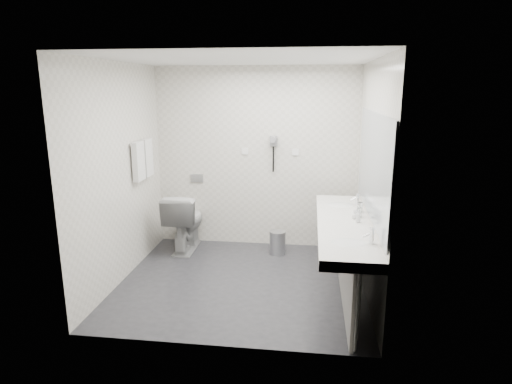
# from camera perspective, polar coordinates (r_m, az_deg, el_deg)

# --- Properties ---
(floor) EXTENTS (2.80, 2.80, 0.00)m
(floor) POSITION_cam_1_polar(r_m,az_deg,el_deg) (5.16, -1.91, -11.76)
(floor) COLOR #2A292E
(floor) RESTS_ON ground
(ceiling) EXTENTS (2.80, 2.80, 0.00)m
(ceiling) POSITION_cam_1_polar(r_m,az_deg,el_deg) (4.66, -2.16, 17.19)
(ceiling) COLOR white
(ceiling) RESTS_ON wall_back
(wall_back) EXTENTS (2.80, 0.00, 2.80)m
(wall_back) POSITION_cam_1_polar(r_m,az_deg,el_deg) (6.02, -0.03, 4.47)
(wall_back) COLOR silver
(wall_back) RESTS_ON floor
(wall_front) EXTENTS (2.80, 0.00, 2.80)m
(wall_front) POSITION_cam_1_polar(r_m,az_deg,el_deg) (3.51, -5.44, -2.32)
(wall_front) COLOR silver
(wall_front) RESTS_ON floor
(wall_left) EXTENTS (0.00, 2.60, 2.60)m
(wall_left) POSITION_cam_1_polar(r_m,az_deg,el_deg) (5.17, -17.55, 2.28)
(wall_left) COLOR silver
(wall_left) RESTS_ON floor
(wall_right) EXTENTS (0.00, 2.60, 2.60)m
(wall_right) POSITION_cam_1_polar(r_m,az_deg,el_deg) (4.74, 14.94, 1.47)
(wall_right) COLOR silver
(wall_right) RESTS_ON floor
(vanity_counter) EXTENTS (0.55, 2.20, 0.10)m
(vanity_counter) POSITION_cam_1_polar(r_m,az_deg,el_deg) (4.63, 11.53, -4.39)
(vanity_counter) COLOR white
(vanity_counter) RESTS_ON floor
(vanity_panel) EXTENTS (0.03, 2.15, 0.75)m
(vanity_panel) POSITION_cam_1_polar(r_m,az_deg,el_deg) (4.78, 11.59, -9.25)
(vanity_panel) COLOR gray
(vanity_panel) RESTS_ON floor
(vanity_post_near) EXTENTS (0.06, 0.06, 0.75)m
(vanity_post_near) POSITION_cam_1_polar(r_m,az_deg,el_deg) (3.85, 13.16, -15.27)
(vanity_post_near) COLOR silver
(vanity_post_near) RESTS_ON floor
(vanity_post_far) EXTENTS (0.06, 0.06, 0.75)m
(vanity_post_far) POSITION_cam_1_polar(r_m,az_deg,el_deg) (5.75, 11.16, -5.23)
(vanity_post_far) COLOR silver
(vanity_post_far) RESTS_ON floor
(mirror) EXTENTS (0.02, 2.20, 1.05)m
(mirror) POSITION_cam_1_polar(r_m,az_deg,el_deg) (4.50, 15.23, 3.43)
(mirror) COLOR #B2BCC6
(mirror) RESTS_ON wall_right
(basin_near) EXTENTS (0.40, 0.31, 0.05)m
(basin_near) POSITION_cam_1_polar(r_m,az_deg,el_deg) (4.01, 12.19, -6.79)
(basin_near) COLOR white
(basin_near) RESTS_ON vanity_counter
(basin_far) EXTENTS (0.40, 0.31, 0.05)m
(basin_far) POSITION_cam_1_polar(r_m,az_deg,el_deg) (5.24, 11.06, -1.83)
(basin_far) COLOR white
(basin_far) RESTS_ON vanity_counter
(faucet_near) EXTENTS (0.04, 0.04, 0.15)m
(faucet_near) POSITION_cam_1_polar(r_m,az_deg,el_deg) (4.00, 15.05, -5.62)
(faucet_near) COLOR silver
(faucet_near) RESTS_ON vanity_counter
(faucet_far) EXTENTS (0.04, 0.04, 0.15)m
(faucet_far) POSITION_cam_1_polar(r_m,az_deg,el_deg) (5.24, 13.23, -0.94)
(faucet_far) COLOR silver
(faucet_far) RESTS_ON vanity_counter
(soap_bottle_a) EXTENTS (0.08, 0.08, 0.12)m
(soap_bottle_a) POSITION_cam_1_polar(r_m,az_deg,el_deg) (4.75, 13.20, -2.62)
(soap_bottle_a) COLOR beige
(soap_bottle_a) RESTS_ON vanity_counter
(soap_bottle_b) EXTENTS (0.09, 0.09, 0.08)m
(soap_bottle_b) POSITION_cam_1_polar(r_m,az_deg,el_deg) (4.71, 12.94, -3.00)
(soap_bottle_b) COLOR beige
(soap_bottle_b) RESTS_ON vanity_counter
(soap_bottle_c) EXTENTS (0.06, 0.06, 0.13)m
(soap_bottle_c) POSITION_cam_1_polar(r_m,az_deg,el_deg) (4.59, 13.38, -3.15)
(soap_bottle_c) COLOR beige
(soap_bottle_c) RESTS_ON vanity_counter
(glass_left) EXTENTS (0.07, 0.07, 0.10)m
(glass_left) POSITION_cam_1_polar(r_m,az_deg,el_deg) (4.79, 13.47, -2.62)
(glass_left) COLOR silver
(glass_left) RESTS_ON vanity_counter
(glass_right) EXTENTS (0.08, 0.08, 0.11)m
(glass_right) POSITION_cam_1_polar(r_m,az_deg,el_deg) (4.97, 13.59, -1.97)
(glass_right) COLOR silver
(glass_right) RESTS_ON vanity_counter
(toilet) EXTENTS (0.46, 0.80, 0.81)m
(toilet) POSITION_cam_1_polar(r_m,az_deg,el_deg) (6.06, -9.38, -3.84)
(toilet) COLOR white
(toilet) RESTS_ON floor
(flush_plate) EXTENTS (0.18, 0.02, 0.12)m
(flush_plate) POSITION_cam_1_polar(r_m,az_deg,el_deg) (6.22, -7.83, 1.84)
(flush_plate) COLOR #B2B5BA
(flush_plate) RESTS_ON wall_back
(pedal_bin) EXTENTS (0.24, 0.24, 0.31)m
(pedal_bin) POSITION_cam_1_polar(r_m,az_deg,el_deg) (5.90, 2.87, -6.77)
(pedal_bin) COLOR #B2B5BA
(pedal_bin) RESTS_ON floor
(bin_lid) EXTENTS (0.22, 0.22, 0.02)m
(bin_lid) POSITION_cam_1_polar(r_m,az_deg,el_deg) (5.85, 2.88, -5.30)
(bin_lid) COLOR #B2B5BA
(bin_lid) RESTS_ON pedal_bin
(towel_rail) EXTENTS (0.02, 0.62, 0.02)m
(towel_rail) POSITION_cam_1_polar(r_m,az_deg,el_deg) (5.60, -14.97, 6.41)
(towel_rail) COLOR silver
(towel_rail) RESTS_ON wall_left
(towel_near) EXTENTS (0.07, 0.24, 0.48)m
(towel_near) POSITION_cam_1_polar(r_m,az_deg,el_deg) (5.50, -15.28, 3.94)
(towel_near) COLOR silver
(towel_near) RESTS_ON towel_rail
(towel_far) EXTENTS (0.07, 0.24, 0.48)m
(towel_far) POSITION_cam_1_polar(r_m,az_deg,el_deg) (5.75, -14.23, 4.43)
(towel_far) COLOR silver
(towel_far) RESTS_ON towel_rail
(dryer_cradle) EXTENTS (0.10, 0.04, 0.14)m
(dryer_cradle) POSITION_cam_1_polar(r_m,az_deg,el_deg) (5.93, 2.35, 6.76)
(dryer_cradle) COLOR gray
(dryer_cradle) RESTS_ON wall_back
(dryer_barrel) EXTENTS (0.08, 0.14, 0.08)m
(dryer_barrel) POSITION_cam_1_polar(r_m,az_deg,el_deg) (5.86, 2.29, 6.97)
(dryer_barrel) COLOR gray
(dryer_barrel) RESTS_ON dryer_cradle
(dryer_cord) EXTENTS (0.02, 0.02, 0.35)m
(dryer_cord) POSITION_cam_1_polar(r_m,az_deg,el_deg) (5.95, 2.31, 4.35)
(dryer_cord) COLOR black
(dryer_cord) RESTS_ON dryer_cradle
(switch_plate_a) EXTENTS (0.09, 0.02, 0.09)m
(switch_plate_a) POSITION_cam_1_polar(r_m,az_deg,el_deg) (6.01, -1.47, 5.42)
(switch_plate_a) COLOR white
(switch_plate_a) RESTS_ON wall_back
(switch_plate_b) EXTENTS (0.09, 0.02, 0.09)m
(switch_plate_b) POSITION_cam_1_polar(r_m,az_deg,el_deg) (5.95, 5.24, 5.28)
(switch_plate_b) COLOR white
(switch_plate_b) RESTS_ON wall_back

